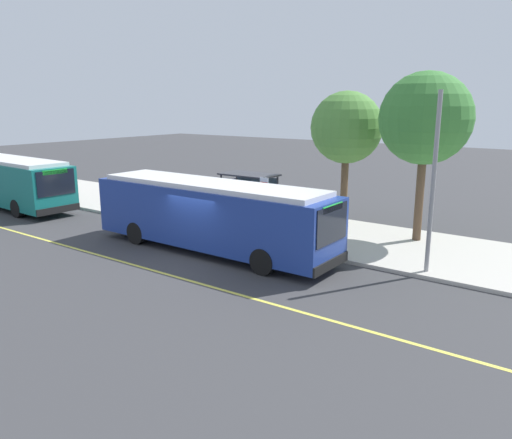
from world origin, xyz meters
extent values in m
plane|color=#38383A|center=(0.00, 0.00, 0.00)|extent=(120.00, 120.00, 0.00)
cube|color=#B7B2A8|center=(0.00, 6.00, 0.07)|extent=(44.00, 6.40, 0.15)
cube|color=#E0D64C|center=(0.00, -2.20, 0.00)|extent=(36.00, 0.14, 0.01)
cube|color=navy|center=(-0.10, 1.00, 1.55)|extent=(11.29, 2.61, 2.40)
cube|color=silver|center=(-0.10, 1.00, 2.85)|extent=(10.39, 2.35, 0.20)
cube|color=black|center=(5.56, 0.97, 1.98)|extent=(0.05, 2.17, 1.34)
cube|color=black|center=(-0.09, 2.29, 1.84)|extent=(9.93, 0.09, 1.06)
cube|color=yellow|center=(-0.09, 2.29, 0.57)|extent=(10.71, 0.08, 0.28)
cube|color=#26D83F|center=(5.56, 0.97, 2.57)|extent=(0.04, 1.40, 0.24)
cube|color=black|center=(5.57, 0.97, 0.53)|extent=(0.09, 2.50, 0.36)
cylinder|color=black|center=(3.41, 2.14, 0.50)|extent=(1.00, 0.28, 1.00)
cylinder|color=black|center=(3.39, -0.17, 0.50)|extent=(1.00, 0.28, 1.00)
cylinder|color=black|center=(-3.47, 2.17, 0.50)|extent=(1.00, 0.28, 1.00)
cylinder|color=black|center=(-3.49, -0.14, 0.50)|extent=(1.00, 0.28, 1.00)
cube|color=#146B66|center=(-16.38, 0.82, 1.55)|extent=(11.62, 2.99, 2.40)
cube|color=silver|center=(-16.38, 0.82, 2.85)|extent=(10.68, 2.70, 0.20)
cube|color=black|center=(-10.60, 0.60, 1.98)|extent=(0.12, 2.17, 1.34)
cube|color=black|center=(-16.33, 2.11, 1.84)|extent=(10.14, 0.42, 1.06)
cube|color=silver|center=(-16.33, 2.12, 0.57)|extent=(10.94, 0.45, 0.28)
cube|color=#26D83F|center=(-10.60, 0.60, 2.57)|extent=(0.08, 1.40, 0.24)
cube|color=black|center=(-10.59, 0.60, 0.53)|extent=(0.17, 2.50, 0.36)
cylinder|color=black|center=(-12.76, 1.84, 0.50)|extent=(1.01, 0.32, 1.00)
cylinder|color=black|center=(-12.85, -0.47, 0.50)|extent=(1.01, 0.32, 1.00)
cylinder|color=#333338|center=(-0.36, 6.38, 1.35)|extent=(0.10, 0.10, 2.40)
cylinder|color=#333338|center=(-0.36, 5.08, 1.35)|extent=(0.10, 0.10, 2.40)
cylinder|color=#333338|center=(-2.96, 6.38, 1.35)|extent=(0.10, 0.10, 2.40)
cylinder|color=#333338|center=(-2.96, 5.08, 1.35)|extent=(0.10, 0.10, 2.40)
cube|color=#333338|center=(-1.66, 5.73, 2.59)|extent=(2.90, 1.60, 0.08)
cube|color=#4C606B|center=(-1.66, 6.38, 1.35)|extent=(2.47, 0.04, 2.16)
cube|color=navy|center=(-2.96, 5.73, 1.30)|extent=(0.06, 1.11, 1.82)
cube|color=brown|center=(-1.37, 5.71, 0.60)|extent=(1.60, 0.44, 0.06)
cube|color=brown|center=(-1.37, 5.95, 0.88)|extent=(1.60, 0.05, 0.44)
cube|color=#333338|center=(-2.09, 5.71, 0.38)|extent=(0.08, 0.40, 0.45)
cube|color=#333338|center=(-0.65, 5.71, 0.38)|extent=(0.08, 0.40, 0.45)
cylinder|color=#333338|center=(0.89, 3.47, 1.55)|extent=(0.07, 0.07, 2.80)
cube|color=white|center=(0.89, 3.45, 2.65)|extent=(0.44, 0.03, 0.56)
cube|color=red|center=(0.89, 3.44, 2.65)|extent=(0.40, 0.01, 0.16)
cylinder|color=#282D47|center=(-3.24, 4.89, 0.57)|extent=(0.14, 0.14, 0.85)
cylinder|color=#282D47|center=(-3.24, 4.71, 0.57)|extent=(0.14, 0.14, 0.85)
cube|color=#338C4C|center=(-3.24, 4.80, 1.31)|extent=(0.24, 0.40, 0.62)
sphere|color=tan|center=(-3.24, 4.80, 1.73)|extent=(0.22, 0.22, 0.22)
cylinder|color=brown|center=(6.49, 7.35, 2.08)|extent=(0.36, 0.36, 3.85)
sphere|color=#387A33|center=(6.49, 7.35, 5.48)|extent=(3.92, 3.92, 3.92)
cylinder|color=brown|center=(2.32, 8.42, 1.88)|extent=(0.36, 0.36, 3.47)
sphere|color=#4C8438|center=(2.32, 8.42, 4.94)|extent=(3.53, 3.53, 3.53)
cylinder|color=gray|center=(8.21, 3.33, 3.35)|extent=(0.16, 0.16, 6.40)
camera|label=1|loc=(13.37, -14.21, 6.12)|focal=34.96mm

